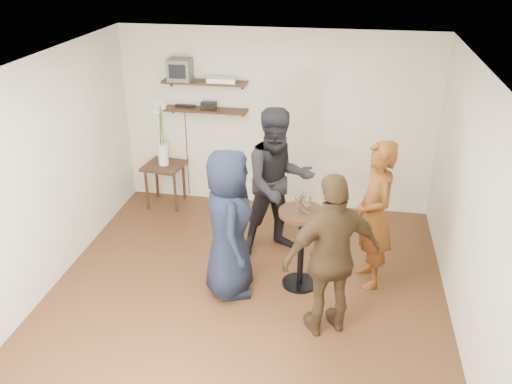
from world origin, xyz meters
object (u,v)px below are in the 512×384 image
(side_table, at_px, (165,171))
(person_plaid, at_px, (374,215))
(person_brown, at_px, (332,257))
(drinks_table, at_px, (301,238))
(radio, at_px, (209,106))
(dvd_deck, at_px, (222,80))
(person_dark, at_px, (278,183))
(person_navy, at_px, (228,224))
(crt_monitor, at_px, (180,69))

(side_table, height_order, person_plaid, person_plaid)
(person_brown, bearing_deg, drinks_table, -90.00)
(radio, height_order, person_plaid, person_plaid)
(dvd_deck, height_order, person_brown, dvd_deck)
(person_plaid, bearing_deg, person_dark, -129.12)
(radio, height_order, drinks_table, radio)
(person_dark, relative_size, person_navy, 1.10)
(crt_monitor, distance_m, person_plaid, 3.42)
(crt_monitor, xyz_separation_m, person_dark, (1.56, -1.22, -1.07))
(dvd_deck, xyz_separation_m, radio, (-0.21, 0.00, -0.38))
(dvd_deck, bearing_deg, side_table, -166.66)
(person_plaid, bearing_deg, crt_monitor, -137.60)
(drinks_table, distance_m, person_brown, 0.86)
(person_plaid, distance_m, person_brown, 1.04)
(person_brown, bearing_deg, side_table, -70.50)
(crt_monitor, height_order, person_dark, crt_monitor)
(radio, bearing_deg, crt_monitor, 180.00)
(crt_monitor, distance_m, person_navy, 2.73)
(crt_monitor, height_order, dvd_deck, crt_monitor)
(drinks_table, bearing_deg, person_brown, -63.56)
(crt_monitor, height_order, drinks_table, crt_monitor)
(person_plaid, xyz_separation_m, person_dark, (-1.16, 0.52, 0.07))
(drinks_table, height_order, person_plaid, person_plaid)
(crt_monitor, bearing_deg, drinks_table, -45.41)
(side_table, distance_m, person_navy, 2.47)
(crt_monitor, relative_size, dvd_deck, 0.80)
(crt_monitor, bearing_deg, radio, 0.00)
(crt_monitor, distance_m, drinks_table, 3.08)
(crt_monitor, xyz_separation_m, person_plaid, (2.72, -1.74, -1.14))
(dvd_deck, xyz_separation_m, person_plaid, (2.12, -1.74, -1.02))
(person_brown, bearing_deg, radio, -81.12)
(person_navy, bearing_deg, person_dark, -40.32)
(crt_monitor, bearing_deg, person_brown, -49.55)
(drinks_table, distance_m, person_dark, 0.88)
(crt_monitor, distance_m, person_dark, 2.25)
(side_table, relative_size, person_plaid, 0.37)
(person_navy, bearing_deg, crt_monitor, 10.22)
(dvd_deck, bearing_deg, radio, 180.00)
(crt_monitor, height_order, side_table, crt_monitor)
(dvd_deck, distance_m, person_navy, 2.49)
(radio, xyz_separation_m, person_dark, (1.17, -1.22, -0.57))
(dvd_deck, bearing_deg, person_dark, -51.78)
(person_plaid, relative_size, person_brown, 1.00)
(person_dark, relative_size, person_brown, 1.09)
(radio, bearing_deg, drinks_table, -51.77)
(person_brown, bearing_deg, person_plaid, -140.77)
(dvd_deck, xyz_separation_m, drinks_table, (1.33, -1.95, -1.28))
(side_table, xyz_separation_m, person_navy, (1.42, -1.99, 0.32))
(radio, relative_size, person_dark, 0.12)
(person_dark, bearing_deg, crt_monitor, 115.21)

